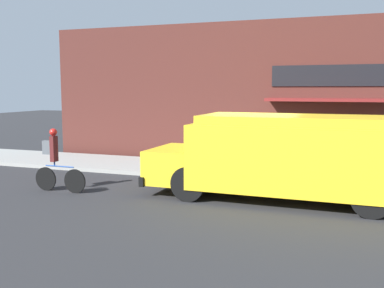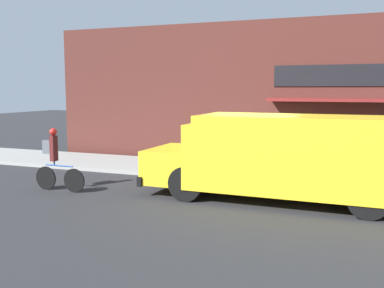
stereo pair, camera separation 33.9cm
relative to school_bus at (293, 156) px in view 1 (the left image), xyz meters
The scene contains 5 objects.
ground_plane 2.34m from the school_bus, 130.59° to the left, with size 70.00×70.00×0.00m, color #2B2B2D.
sidewalk 3.44m from the school_bus, 114.19° to the left, with size 28.00×2.85×0.12m.
storefront 5.14m from the school_bus, 105.15° to the left, with size 17.29×1.08×5.05m.
school_bus is the anchor object (origin of this frame).
cyclist 6.10m from the school_bus, 169.38° to the right, with size 1.54×0.20×1.67m.
Camera 1 is at (2.72, -12.41, 2.70)m, focal length 42.00 mm.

